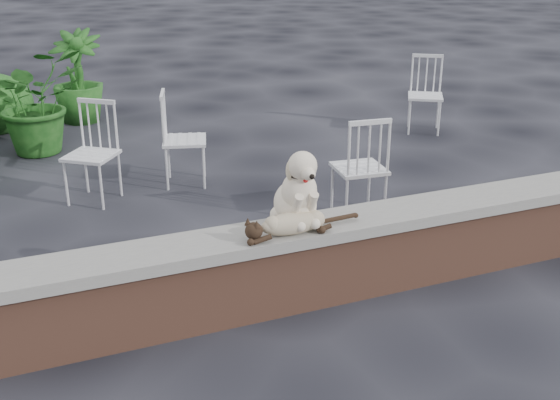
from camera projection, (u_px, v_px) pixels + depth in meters
name	position (u px, v px, depth m)	size (l,w,h in m)	color
ground	(322.00, 297.00, 4.82)	(60.00, 60.00, 0.00)	black
brick_wall	(323.00, 265.00, 4.72)	(6.00, 0.30, 0.50)	brown
capstone	(324.00, 227.00, 4.61)	(6.20, 0.40, 0.08)	slate
dog	(295.00, 185.00, 4.48)	(0.36, 0.47, 0.55)	beige
cat	(293.00, 222.00, 4.39)	(0.98, 0.24, 0.17)	tan
chair_c	(359.00, 166.00, 5.99)	(0.56, 0.56, 0.94)	white
chair_e	(185.00, 139.00, 6.76)	(0.56, 0.56, 0.94)	white
chair_d	(425.00, 95.00, 8.50)	(0.56, 0.56, 0.94)	white
chair_b	(91.00, 154.00, 6.32)	(0.56, 0.56, 0.94)	white
potted_plant_a	(36.00, 101.00, 7.68)	(1.07, 0.93, 1.19)	#144413
potted_plant_b	(77.00, 77.00, 8.88)	(0.67, 0.67, 1.20)	#144413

